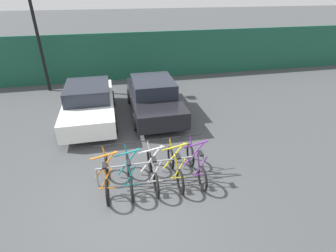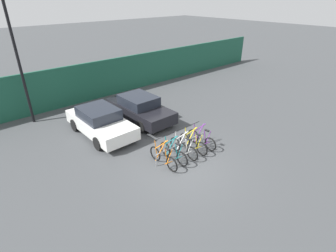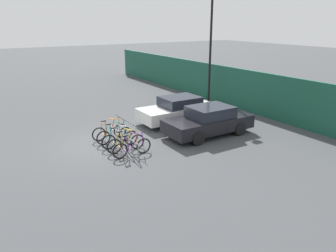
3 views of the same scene
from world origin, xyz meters
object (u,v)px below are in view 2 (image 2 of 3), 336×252
Objects in this scene: bicycle_orange at (163,158)px; bicycle_white at (184,148)px; lamp_post at (15,46)px; bicycle_teal at (173,153)px; bike_rack at (181,145)px; bicycle_purple at (202,139)px; bicycle_yellow at (193,143)px; car_black at (140,108)px; car_white at (100,122)px.

bicycle_orange is 1.00× the size of bicycle_white.
bicycle_teal is at bearing -67.71° from lamp_post.
bike_rack is 1.69× the size of bicycle_white.
lamp_post reaches higher than bicycle_white.
bicycle_yellow is at bearing 176.73° from bicycle_purple.
car_black is (0.16, 4.27, 0.31)m from bicycle_yellow.
bicycle_yellow is at bearing -60.91° from car_white.
bicycle_yellow is 4.80m from car_white.
bike_rack is 1.69× the size of bicycle_yellow.
bicycle_white is (-0.01, -0.15, -0.10)m from bike_rack.
car_black is at bearing 65.66° from bicycle_orange.
bike_rack is 1.69× the size of bicycle_teal.
lamp_post is (-2.15, 3.79, 3.42)m from car_white.
bicycle_teal is 1.79m from bicycle_purple.
car_black reaches higher than bicycle_white.
bicycle_teal is 4.35m from car_white.
bicycle_orange is 4.69m from car_black.
lamp_post reaches higher than bicycle_teal.
bike_rack is 0.67× the size of car_black.
bicycle_white and bicycle_yellow have the same top height.
bike_rack is at bearing 91.62° from bicycle_white.
bicycle_purple is at bearing 3.94° from bicycle_white.
bicycle_orange and bicycle_purple have the same top height.
car_white reaches higher than bicycle_orange.
bicycle_teal is 0.23× the size of lamp_post.
bike_rack is at bearing 169.52° from bicycle_purple.
car_black is at bearing 92.30° from bicycle_purple.
bicycle_white is 0.60m from bicycle_yellow.
bicycle_yellow is 1.00× the size of bicycle_purple.
car_white reaches higher than bicycle_white.
lamp_post reaches higher than bicycle_orange.
bike_rack is at bearing -66.79° from car_white.
bicycle_white is at bearing -0.74° from bicycle_teal.
car_white is (-0.56, 4.19, 0.31)m from bicycle_orange.
bicycle_orange is 1.00× the size of bicycle_teal.
car_black is (0.76, 4.12, 0.22)m from bike_rack.
bicycle_white is 0.23× the size of lamp_post.
bike_rack is 0.68× the size of car_white.
bicycle_orange and bicycle_white have the same top height.
car_black reaches higher than bicycle_teal.
bicycle_orange is at bearing -82.45° from car_white.
bicycle_yellow is 0.40× the size of car_white.
car_black is at bearing -38.64° from lamp_post.
bicycle_white is at bearing 0.08° from bicycle_orange.
bicycle_purple is (1.18, -0.15, -0.10)m from bike_rack.
car_black reaches higher than bicycle_orange.
car_black reaches higher than bicycle_purple.
bicycle_yellow and bicycle_purple have the same top height.
car_black is at bearing 71.46° from bicycle_teal.
bicycle_orange is 1.17m from bicycle_white.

